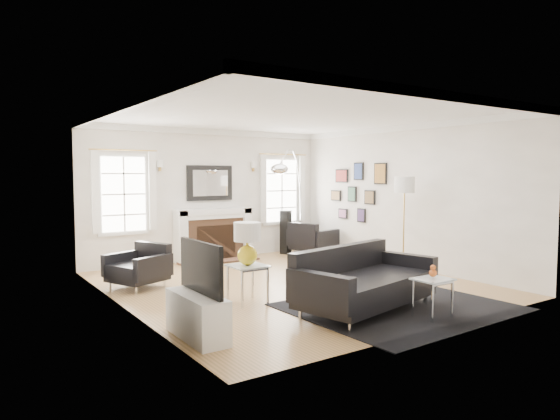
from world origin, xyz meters
TOP-DOWN VIEW (x-y plane):
  - floor at (0.00, 0.00)m, footprint 6.00×6.00m
  - back_wall at (0.00, 3.00)m, footprint 5.50×0.04m
  - front_wall at (0.00, -3.00)m, footprint 5.50×0.04m
  - left_wall at (-2.75, 0.00)m, footprint 0.04×6.00m
  - right_wall at (2.75, 0.00)m, footprint 0.04×6.00m
  - ceiling at (0.00, 0.00)m, footprint 5.50×6.00m
  - crown_molding at (0.00, 0.00)m, footprint 5.50×6.00m
  - fireplace at (0.00, 2.79)m, footprint 1.70×0.69m
  - mantel_mirror at (0.00, 2.95)m, footprint 1.05×0.07m
  - window_left at (-1.85, 2.95)m, footprint 1.24×0.15m
  - window_right at (1.85, 2.95)m, footprint 1.24×0.15m
  - gallery_wall at (2.72, 1.30)m, footprint 0.04×1.73m
  - tv_unit at (-2.44, -1.70)m, footprint 0.35×1.00m
  - area_rug at (0.41, -2.08)m, footprint 2.94×2.48m
  - sofa at (-0.13, -1.89)m, footprint 2.30×1.40m
  - armchair_left at (-2.15, 1.15)m, footprint 1.03×1.09m
  - armchair_right at (2.14, 2.16)m, footprint 1.01×1.09m
  - coffee_table at (0.86, 0.22)m, footprint 0.81×0.81m
  - side_table_left at (-1.20, -0.68)m, footprint 0.50×0.50m
  - nesting_table at (0.38, -2.65)m, footprint 0.46×0.39m
  - gourd_lamp at (-1.20, -0.68)m, footprint 0.38×0.38m
  - orange_vase at (0.38, -2.65)m, footprint 0.10×0.10m
  - arc_floor_lamp at (1.48, 2.04)m, footprint 1.73×1.60m
  - stick_floor_lamp at (2.20, -0.52)m, footprint 0.36×0.36m
  - speaker_tower at (1.77, 2.65)m, footprint 0.26×0.26m

SIDE VIEW (x-z plane):
  - floor at x=0.00m, z-range 0.00..0.00m
  - area_rug at x=0.41m, z-range 0.00..0.01m
  - armchair_left at x=-2.15m, z-range 0.03..0.61m
  - tv_unit at x=-2.44m, z-range -0.22..0.87m
  - coffee_table at x=0.86m, z-range 0.15..0.51m
  - armchair_right at x=2.14m, z-range 0.04..0.66m
  - sofa at x=-0.13m, z-range 0.03..0.73m
  - nesting_table at x=0.38m, z-range 0.14..0.65m
  - side_table_left at x=-1.20m, z-range 0.17..0.71m
  - speaker_tower at x=1.77m, z-range 0.00..1.00m
  - fireplace at x=0.00m, z-range -0.01..1.10m
  - orange_vase at x=0.38m, z-range 0.52..0.68m
  - gourd_lamp at x=-1.20m, z-range 0.59..1.20m
  - arc_floor_lamp at x=1.48m, z-range 0.10..2.55m
  - back_wall at x=0.00m, z-range 0.00..2.80m
  - front_wall at x=0.00m, z-range 0.00..2.80m
  - left_wall at x=-2.75m, z-range 0.00..2.80m
  - right_wall at x=2.75m, z-range 0.00..2.80m
  - window_left at x=-1.85m, z-range 0.65..2.27m
  - window_right at x=1.85m, z-range 0.65..2.27m
  - gallery_wall at x=2.72m, z-range 0.89..2.18m
  - stick_floor_lamp at x=2.20m, z-range 0.66..2.45m
  - mantel_mirror at x=0.00m, z-range 1.27..2.02m
  - crown_molding at x=0.00m, z-range 2.68..2.80m
  - ceiling at x=0.00m, z-range 2.79..2.81m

